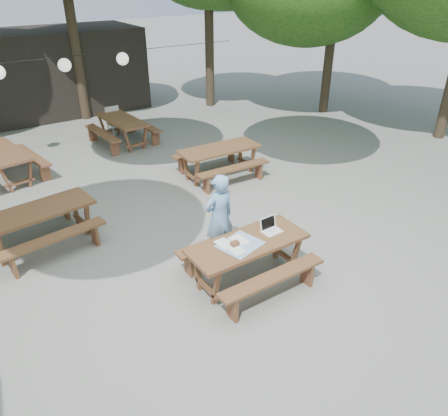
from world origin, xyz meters
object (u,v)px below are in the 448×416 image
Objects in this scene: picnic_table_nw at (40,227)px; woman at (219,217)px; plastic_chair at (116,128)px; main_picnic_table at (247,260)px.

picnic_table_nw is 1.29× the size of woman.
plastic_chair is at bearing 47.89° from picnic_table_nw.
picnic_table_nw is 2.32× the size of plastic_chair.
picnic_table_nw is at bearing 130.75° from main_picnic_table.
plastic_chair is at bearing 83.88° from main_picnic_table.
woman is (-0.02, 0.82, 0.42)m from main_picnic_table.
picnic_table_nw is at bearing -43.48° from woman.
plastic_chair is (3.45, 5.01, -0.13)m from picnic_table_nw.
main_picnic_table is 0.96× the size of picnic_table_nw.
picnic_table_nw is at bearing -128.16° from plastic_chair.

